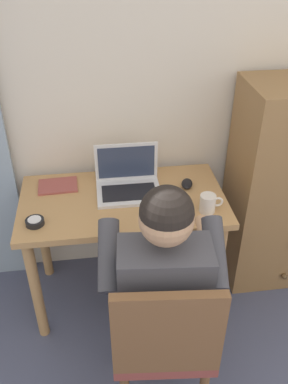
{
  "coord_description": "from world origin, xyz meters",
  "views": [
    {
      "loc": [
        -0.44,
        0.05,
        1.97
      ],
      "look_at": [
        -0.21,
        1.74,
        0.81
      ],
      "focal_mm": 38.85,
      "sensor_mm": 36.0,
      "label": 1
    }
  ],
  "objects": [
    {
      "name": "dresser",
      "position": [
        0.65,
        1.94,
        0.63
      ],
      "size": [
        0.61,
        0.44,
        1.26
      ],
      "color": "olive",
      "rests_on": "ground_plane"
    },
    {
      "name": "desk_clock",
      "position": [
        -0.75,
        1.68,
        0.73
      ],
      "size": [
        0.09,
        0.09,
        0.03
      ],
      "color": "black",
      "rests_on": "desk"
    },
    {
      "name": "chair",
      "position": [
        -0.21,
        1.11,
        0.49
      ],
      "size": [
        0.46,
        0.44,
        0.88
      ],
      "color": "brown",
      "rests_on": "ground_plane"
    },
    {
      "name": "desk",
      "position": [
        -0.31,
        1.84,
        0.6
      ],
      "size": [
        1.08,
        0.59,
        0.71
      ],
      "color": "tan",
      "rests_on": "ground_plane"
    },
    {
      "name": "laptop",
      "position": [
        -0.28,
        1.92,
        0.76
      ],
      "size": [
        0.34,
        0.25,
        0.24
      ],
      "color": "silver",
      "rests_on": "desk"
    },
    {
      "name": "coffee_mug",
      "position": [
        0.1,
        1.67,
        0.76
      ],
      "size": [
        0.12,
        0.08,
        0.09
      ],
      "color": "silver",
      "rests_on": "desk"
    },
    {
      "name": "wall_back",
      "position": [
        0.0,
        2.2,
        1.25
      ],
      "size": [
        4.8,
        0.05,
        2.5
      ],
      "primitive_type": "cube",
      "color": "beige",
      "rests_on": "ground_plane"
    },
    {
      "name": "notebook_pad",
      "position": [
        -0.65,
        2.0,
        0.72
      ],
      "size": [
        0.22,
        0.16,
        0.01
      ],
      "primitive_type": "cube",
      "rotation": [
        0.0,
        0.0,
        0.04
      ],
      "color": "#994742",
      "rests_on": "desk"
    },
    {
      "name": "person_seated",
      "position": [
        -0.2,
        1.3,
        0.68
      ],
      "size": [
        0.56,
        0.61,
        1.2
      ],
      "color": "#4C4C4C",
      "rests_on": "ground_plane"
    },
    {
      "name": "computer_mouse",
      "position": [
        0.05,
        1.91,
        0.73
      ],
      "size": [
        0.08,
        0.11,
        0.03
      ],
      "primitive_type": "ellipsoid",
      "rotation": [
        0.0,
        0.0,
        -0.27
      ],
      "color": "black",
      "rests_on": "desk"
    }
  ]
}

